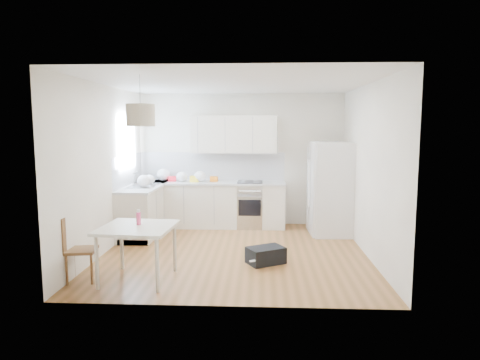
% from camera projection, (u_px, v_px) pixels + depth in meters
% --- Properties ---
extents(floor, '(4.20, 4.20, 0.00)m').
position_uv_depth(floor, '(235.00, 252.00, 6.95)').
color(floor, brown).
rests_on(floor, ground).
extents(ceiling, '(4.20, 4.20, 0.00)m').
position_uv_depth(ceiling, '(234.00, 83.00, 6.61)').
color(ceiling, white).
rests_on(ceiling, wall_back).
extents(wall_back, '(4.20, 0.00, 4.20)m').
position_uv_depth(wall_back, '(241.00, 160.00, 8.86)').
color(wall_back, beige).
rests_on(wall_back, floor).
extents(wall_left, '(0.00, 4.20, 4.20)m').
position_uv_depth(wall_left, '(105.00, 169.00, 6.88)').
color(wall_left, beige).
rests_on(wall_left, floor).
extents(wall_right, '(0.00, 4.20, 4.20)m').
position_uv_depth(wall_right, '(369.00, 171.00, 6.68)').
color(wall_right, beige).
rests_on(wall_right, floor).
extents(window_glassblock, '(0.02, 1.00, 1.00)m').
position_uv_depth(window_glassblock, '(127.00, 142.00, 7.97)').
color(window_glassblock, '#BFE0F9').
rests_on(window_glassblock, wall_left).
extents(cabinets_back, '(3.00, 0.60, 0.88)m').
position_uv_depth(cabinets_back, '(211.00, 205.00, 8.71)').
color(cabinets_back, beige).
rests_on(cabinets_back, floor).
extents(cabinets_left, '(0.60, 1.80, 0.88)m').
position_uv_depth(cabinets_left, '(145.00, 210.00, 8.17)').
color(cabinets_left, beige).
rests_on(cabinets_left, floor).
extents(counter_back, '(3.02, 0.64, 0.04)m').
position_uv_depth(counter_back, '(211.00, 183.00, 8.65)').
color(counter_back, '#A4A7A9').
rests_on(counter_back, cabinets_back).
extents(counter_left, '(0.64, 1.82, 0.04)m').
position_uv_depth(counter_left, '(144.00, 187.00, 8.12)').
color(counter_left, '#A4A7A9').
rests_on(counter_left, cabinets_left).
extents(backsplash_back, '(3.00, 0.01, 0.58)m').
position_uv_depth(backsplash_back, '(212.00, 166.00, 8.90)').
color(backsplash_back, silver).
rests_on(backsplash_back, wall_back).
extents(backsplash_left, '(0.01, 1.80, 0.58)m').
position_uv_depth(backsplash_left, '(128.00, 170.00, 8.09)').
color(backsplash_left, silver).
rests_on(backsplash_left, wall_left).
extents(upper_cabinets, '(1.70, 0.32, 0.75)m').
position_uv_depth(upper_cabinets, '(233.00, 134.00, 8.65)').
color(upper_cabinets, beige).
rests_on(upper_cabinets, wall_back).
extents(range_oven, '(0.50, 0.61, 0.88)m').
position_uv_depth(range_oven, '(250.00, 205.00, 8.67)').
color(range_oven, '#B5B7B9').
rests_on(range_oven, floor).
extents(sink, '(0.50, 0.80, 0.16)m').
position_uv_depth(sink, '(143.00, 186.00, 8.06)').
color(sink, '#B5B7B9').
rests_on(sink, counter_left).
extents(refrigerator, '(0.88, 0.91, 1.75)m').
position_uv_depth(refrigerator, '(331.00, 188.00, 8.08)').
color(refrigerator, white).
rests_on(refrigerator, floor).
extents(dining_table, '(0.99, 0.99, 0.73)m').
position_uv_depth(dining_table, '(137.00, 232.00, 5.63)').
color(dining_table, beige).
rests_on(dining_table, floor).
extents(dining_chair, '(0.42, 0.42, 0.87)m').
position_uv_depth(dining_chair, '(82.00, 249.00, 5.63)').
color(dining_chair, '#4C2F17').
rests_on(dining_chair, floor).
extents(drink_bottle, '(0.08, 0.08, 0.20)m').
position_uv_depth(drink_bottle, '(139.00, 217.00, 5.70)').
color(drink_bottle, '#E23F74').
rests_on(drink_bottle, dining_table).
extents(gym_bag, '(0.63, 0.56, 0.24)m').
position_uv_depth(gym_bag, '(266.00, 255.00, 6.39)').
color(gym_bag, black).
rests_on(gym_bag, floor).
extents(pendant_lamp, '(0.43, 0.43, 0.29)m').
position_uv_depth(pendant_lamp, '(141.00, 115.00, 5.56)').
color(pendant_lamp, '#BEAF92').
rests_on(pendant_lamp, ceiling).
extents(grocery_bag_a, '(0.28, 0.24, 0.25)m').
position_uv_depth(grocery_bag_a, '(163.00, 175.00, 8.78)').
color(grocery_bag_a, white).
rests_on(grocery_bag_a, counter_back).
extents(grocery_bag_b, '(0.22, 0.19, 0.20)m').
position_uv_depth(grocery_bag_b, '(182.00, 177.00, 8.67)').
color(grocery_bag_b, white).
rests_on(grocery_bag_b, counter_back).
extents(grocery_bag_c, '(0.24, 0.21, 0.22)m').
position_uv_depth(grocery_bag_c, '(200.00, 176.00, 8.64)').
color(grocery_bag_c, white).
rests_on(grocery_bag_c, counter_back).
extents(grocery_bag_d, '(0.20, 0.17, 0.18)m').
position_uv_depth(grocery_bag_d, '(149.00, 180.00, 8.28)').
color(grocery_bag_d, white).
rests_on(grocery_bag_d, counter_back).
extents(grocery_bag_e, '(0.25, 0.21, 0.22)m').
position_uv_depth(grocery_bag_e, '(144.00, 181.00, 7.91)').
color(grocery_bag_e, white).
rests_on(grocery_bag_e, counter_left).
extents(snack_orange, '(0.16, 0.11, 0.11)m').
position_uv_depth(snack_orange, '(214.00, 179.00, 8.68)').
color(snack_orange, orange).
rests_on(snack_orange, counter_back).
extents(snack_yellow, '(0.20, 0.15, 0.12)m').
position_uv_depth(snack_yellow, '(195.00, 179.00, 8.64)').
color(snack_yellow, yellow).
rests_on(snack_yellow, counter_back).
extents(snack_red, '(0.18, 0.14, 0.11)m').
position_uv_depth(snack_red, '(172.00, 179.00, 8.71)').
color(snack_red, red).
rests_on(snack_red, counter_back).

